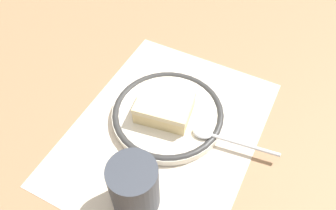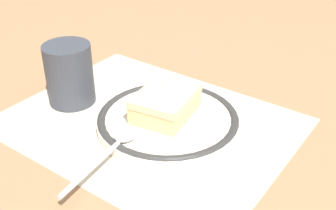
{
  "view_description": "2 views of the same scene",
  "coord_description": "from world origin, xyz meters",
  "px_view_note": "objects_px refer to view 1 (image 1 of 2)",
  "views": [
    {
      "loc": [
        0.3,
        0.16,
        0.49
      ],
      "look_at": [
        -0.03,
        -0.01,
        0.04
      ],
      "focal_mm": 35.63,
      "sensor_mm": 36.0,
      "label": 1
    },
    {
      "loc": [
        -0.32,
        0.4,
        0.34
      ],
      "look_at": [
        -0.03,
        -0.01,
        0.04
      ],
      "focal_mm": 45.5,
      "sensor_mm": 36.0,
      "label": 2
    }
  ],
  "objects_px": {
    "plate": "(168,114)",
    "cup": "(135,188)",
    "spoon": "(216,136)",
    "cake_slice": "(164,108)"
  },
  "relations": [
    {
      "from": "plate",
      "to": "cup",
      "type": "bearing_deg",
      "value": 10.18
    },
    {
      "from": "spoon",
      "to": "cup",
      "type": "bearing_deg",
      "value": -24.17
    },
    {
      "from": "cake_slice",
      "to": "spoon",
      "type": "distance_m",
      "value": 0.1
    },
    {
      "from": "cake_slice",
      "to": "spoon",
      "type": "relative_size",
      "value": 0.7
    },
    {
      "from": "spoon",
      "to": "cup",
      "type": "relative_size",
      "value": 1.58
    },
    {
      "from": "cake_slice",
      "to": "cup",
      "type": "height_order",
      "value": "cup"
    },
    {
      "from": "spoon",
      "to": "cup",
      "type": "xyz_separation_m",
      "value": [
        0.15,
        -0.07,
        0.02
      ]
    },
    {
      "from": "cup",
      "to": "plate",
      "type": "bearing_deg",
      "value": -169.82
    },
    {
      "from": "plate",
      "to": "cake_slice",
      "type": "relative_size",
      "value": 1.94
    },
    {
      "from": "plate",
      "to": "spoon",
      "type": "relative_size",
      "value": 1.36
    }
  ]
}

